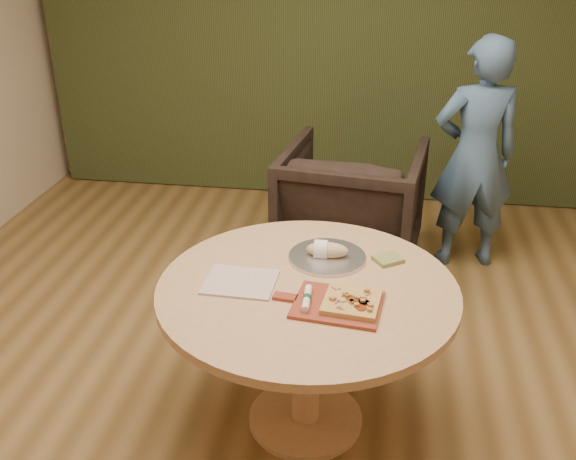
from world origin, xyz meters
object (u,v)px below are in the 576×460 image
(pizza_paddle, at_px, (335,304))
(serving_tray, at_px, (327,257))
(bread_roll, at_px, (325,250))
(armchair, at_px, (352,199))
(person_standing, at_px, (475,156))
(cutlery_roll, at_px, (307,298))
(pedestal_table, at_px, (307,313))
(flatbread_pizza, at_px, (352,302))

(pizza_paddle, xyz_separation_m, serving_tray, (-0.07, 0.39, -0.00))
(pizza_paddle, distance_m, bread_roll, 0.40)
(bread_roll, height_order, armchair, armchair)
(person_standing, bearing_deg, armchair, -4.17)
(pizza_paddle, distance_m, cutlery_roll, 0.12)
(pizza_paddle, bearing_deg, armchair, 97.47)
(bread_roll, bearing_deg, pizza_paddle, -78.72)
(serving_tray, height_order, armchair, armchair)
(pedestal_table, bearing_deg, serving_tray, 76.68)
(cutlery_roll, relative_size, serving_tray, 0.56)
(bread_roll, bearing_deg, flatbread_pizza, -69.73)
(pedestal_table, distance_m, serving_tray, 0.30)
(pizza_paddle, bearing_deg, person_standing, 74.79)
(flatbread_pizza, xyz_separation_m, bread_roll, (-0.15, 0.40, 0.02))
(cutlery_roll, bearing_deg, pizza_paddle, 0.37)
(pedestal_table, height_order, person_standing, person_standing)
(bread_roll, distance_m, person_standing, 1.69)
(bread_roll, bearing_deg, person_standing, 60.63)
(pizza_paddle, relative_size, armchair, 0.50)
(pizza_paddle, xyz_separation_m, person_standing, (0.75, 1.87, 0.01))
(armchair, distance_m, person_standing, 0.84)
(person_standing, bearing_deg, pedestal_table, 51.97)
(cutlery_roll, height_order, bread_roll, bread_roll)
(serving_tray, distance_m, armchair, 1.41)
(bread_roll, bearing_deg, serving_tray, -0.00)
(serving_tray, relative_size, bread_roll, 1.84)
(armchair, bearing_deg, pizza_paddle, 98.70)
(pizza_paddle, distance_m, serving_tray, 0.40)
(bread_roll, relative_size, person_standing, 0.13)
(pedestal_table, height_order, serving_tray, serving_tray)
(person_standing, bearing_deg, cutlery_roll, 54.21)
(pedestal_table, relative_size, cutlery_roll, 6.51)
(bread_roll, relative_size, armchair, 0.21)
(serving_tray, xyz_separation_m, armchair, (0.04, 1.38, -0.30))
(flatbread_pizza, xyz_separation_m, cutlery_roll, (-0.18, -0.00, 0.00))
(cutlery_roll, bearing_deg, bread_roll, 82.97)
(pedestal_table, distance_m, flatbread_pizza, 0.30)
(person_standing, bearing_deg, flatbread_pizza, 58.92)
(serving_tray, bearing_deg, cutlery_roll, -96.35)
(cutlery_roll, distance_m, bread_roll, 0.40)
(armchair, xyz_separation_m, person_standing, (0.77, 0.09, 0.31))
(pedestal_table, relative_size, armchair, 1.41)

